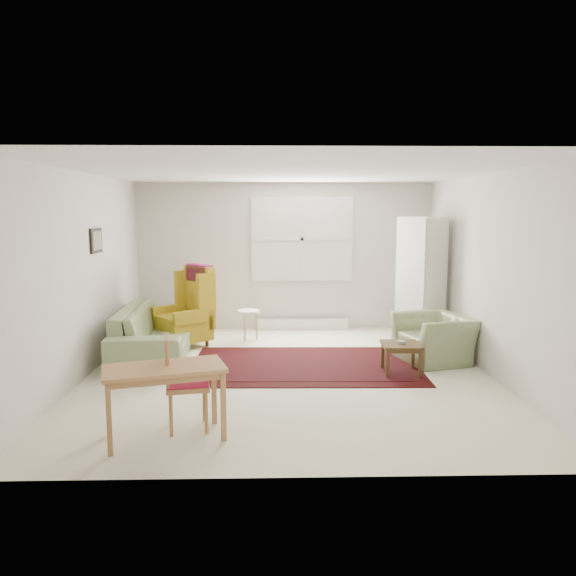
{
  "coord_description": "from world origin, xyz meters",
  "views": [
    {
      "loc": [
        -0.18,
        -6.83,
        2.05
      ],
      "look_at": [
        0.0,
        0.3,
        1.05
      ],
      "focal_mm": 35.0,
      "sensor_mm": 36.0,
      "label": 1
    }
  ],
  "objects_px": {
    "armchair": "(435,334)",
    "desk": "(165,403)",
    "cabinet": "(421,280)",
    "coffee_table": "(401,358)",
    "stool": "(249,325)",
    "wingback_chair": "(182,306)",
    "sofa": "(156,321)",
    "desk_chair": "(187,382)"
  },
  "relations": [
    {
      "from": "cabinet",
      "to": "wingback_chair",
      "type": "bearing_deg",
      "value": 163.3
    },
    {
      "from": "stool",
      "to": "desk",
      "type": "relative_size",
      "value": 0.45
    },
    {
      "from": "wingback_chair",
      "to": "coffee_table",
      "type": "distance_m",
      "value": 3.35
    },
    {
      "from": "sofa",
      "to": "cabinet",
      "type": "bearing_deg",
      "value": -81.84
    },
    {
      "from": "desk_chair",
      "to": "wingback_chair",
      "type": "bearing_deg",
      "value": -0.38
    },
    {
      "from": "armchair",
      "to": "wingback_chair",
      "type": "distance_m",
      "value": 3.69
    },
    {
      "from": "wingback_chair",
      "to": "cabinet",
      "type": "relative_size",
      "value": 0.63
    },
    {
      "from": "coffee_table",
      "to": "desk",
      "type": "bearing_deg",
      "value": -142.56
    },
    {
      "from": "desk",
      "to": "cabinet",
      "type": "bearing_deg",
      "value": 48.71
    },
    {
      "from": "wingback_chair",
      "to": "desk_chair",
      "type": "distance_m",
      "value": 3.29
    },
    {
      "from": "sofa",
      "to": "desk",
      "type": "height_order",
      "value": "sofa"
    },
    {
      "from": "armchair",
      "to": "stool",
      "type": "height_order",
      "value": "armchair"
    },
    {
      "from": "cabinet",
      "to": "coffee_table",
      "type": "bearing_deg",
      "value": -132.14
    },
    {
      "from": "wingback_chair",
      "to": "sofa",
      "type": "bearing_deg",
      "value": -71.24
    },
    {
      "from": "wingback_chair",
      "to": "desk",
      "type": "distance_m",
      "value": 3.49
    },
    {
      "from": "desk_chair",
      "to": "coffee_table",
      "type": "bearing_deg",
      "value": -64.41
    },
    {
      "from": "armchair",
      "to": "stool",
      "type": "relative_size",
      "value": 2.02
    },
    {
      "from": "desk",
      "to": "desk_chair",
      "type": "distance_m",
      "value": 0.31
    },
    {
      "from": "armchair",
      "to": "wingback_chair",
      "type": "relative_size",
      "value": 0.79
    },
    {
      "from": "wingback_chair",
      "to": "cabinet",
      "type": "bearing_deg",
      "value": 53.21
    },
    {
      "from": "sofa",
      "to": "coffee_table",
      "type": "bearing_deg",
      "value": -109.49
    },
    {
      "from": "armchair",
      "to": "desk",
      "type": "bearing_deg",
      "value": -67.12
    },
    {
      "from": "stool",
      "to": "desk_chair",
      "type": "distance_m",
      "value": 3.65
    },
    {
      "from": "sofa",
      "to": "armchair",
      "type": "distance_m",
      "value": 3.88
    },
    {
      "from": "sofa",
      "to": "desk_chair",
      "type": "relative_size",
      "value": 2.66
    },
    {
      "from": "wingback_chair",
      "to": "cabinet",
      "type": "xyz_separation_m",
      "value": [
        3.66,
        0.25,
        0.36
      ]
    },
    {
      "from": "coffee_table",
      "to": "armchair",
      "type": "bearing_deg",
      "value": 44.01
    },
    {
      "from": "stool",
      "to": "desk_chair",
      "type": "height_order",
      "value": "desk_chair"
    },
    {
      "from": "sofa",
      "to": "coffee_table",
      "type": "xyz_separation_m",
      "value": [
        3.27,
        -0.99,
        -0.29
      ]
    },
    {
      "from": "stool",
      "to": "desk",
      "type": "xyz_separation_m",
      "value": [
        -0.58,
        -3.85,
        0.09
      ]
    },
    {
      "from": "stool",
      "to": "desk_chair",
      "type": "xyz_separation_m",
      "value": [
        -0.41,
        -3.62,
        0.21
      ]
    },
    {
      "from": "sofa",
      "to": "stool",
      "type": "relative_size",
      "value": 4.98
    },
    {
      "from": "armchair",
      "to": "desk",
      "type": "height_order",
      "value": "armchair"
    },
    {
      "from": "armchair",
      "to": "wingback_chair",
      "type": "bearing_deg",
      "value": -120.29
    },
    {
      "from": "coffee_table",
      "to": "desk",
      "type": "distance_m",
      "value": 3.25
    },
    {
      "from": "armchair",
      "to": "desk",
      "type": "xyz_separation_m",
      "value": [
        -3.17,
        -2.54,
        -0.04
      ]
    },
    {
      "from": "armchair",
      "to": "coffee_table",
      "type": "bearing_deg",
      "value": -61.87
    },
    {
      "from": "wingback_chair",
      "to": "desk",
      "type": "relative_size",
      "value": 1.16
    },
    {
      "from": "cabinet",
      "to": "desk_chair",
      "type": "bearing_deg",
      "value": -152.26
    },
    {
      "from": "sofa",
      "to": "cabinet",
      "type": "relative_size",
      "value": 1.23
    },
    {
      "from": "sofa",
      "to": "desk",
      "type": "bearing_deg",
      "value": -169.49
    },
    {
      "from": "armchair",
      "to": "desk_chair",
      "type": "distance_m",
      "value": 3.79
    }
  ]
}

